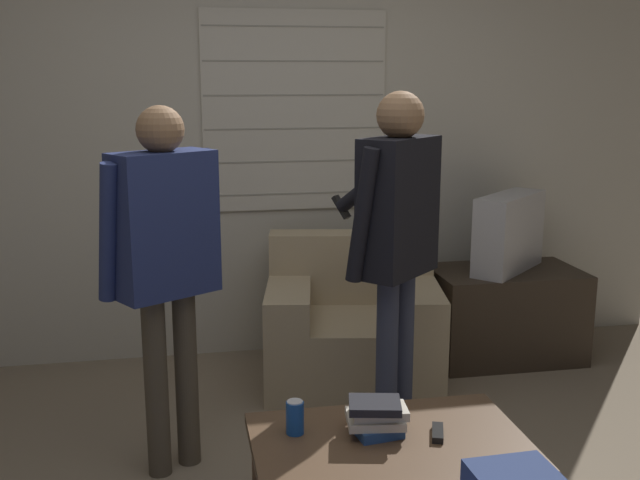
# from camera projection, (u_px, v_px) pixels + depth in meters

# --- Properties ---
(wall_back) EXTENTS (5.20, 0.08, 2.55)m
(wall_back) POSITION_uv_depth(u_px,v_px,m) (268.00, 147.00, 4.52)
(wall_back) COLOR #BCB7A8
(wall_back) RESTS_ON ground_plane
(armchair_beige) EXTENTS (1.08, 0.93, 0.80)m
(armchair_beige) POSITION_uv_depth(u_px,v_px,m) (352.00, 326.00, 4.25)
(armchair_beige) COLOR tan
(armchair_beige) RESTS_ON ground_plane
(coffee_table) EXTENTS (0.99, 0.63, 0.42)m
(coffee_table) POSITION_uv_depth(u_px,v_px,m) (390.00, 450.00, 2.69)
(coffee_table) COLOR brown
(coffee_table) RESTS_ON ground_plane
(tv_stand) EXTENTS (0.89, 0.54, 0.55)m
(tv_stand) POSITION_uv_depth(u_px,v_px,m) (504.00, 314.00, 4.57)
(tv_stand) COLOR #33281E
(tv_stand) RESTS_ON ground_plane
(tv) EXTENTS (0.58, 0.56, 0.46)m
(tv) POSITION_uv_depth(u_px,v_px,m) (508.00, 233.00, 4.46)
(tv) COLOR #B2B2B7
(tv) RESTS_ON tv_stand
(person_left_standing) EXTENTS (0.53, 0.76, 1.59)m
(person_left_standing) POSITION_uv_depth(u_px,v_px,m) (164.00, 248.00, 3.12)
(person_left_standing) COLOR #4C4233
(person_left_standing) RESTS_ON ground_plane
(person_right_standing) EXTENTS (0.49, 0.75, 1.64)m
(person_right_standing) POSITION_uv_depth(u_px,v_px,m) (396.00, 228.00, 3.35)
(person_right_standing) COLOR #33384C
(person_right_standing) RESTS_ON ground_plane
(book_stack) EXTENTS (0.23, 0.21, 0.13)m
(book_stack) POSITION_uv_depth(u_px,v_px,m) (377.00, 416.00, 2.72)
(book_stack) COLOR #284C89
(book_stack) RESTS_ON coffee_table
(soda_can) EXTENTS (0.07, 0.07, 0.13)m
(soda_can) POSITION_uv_depth(u_px,v_px,m) (295.00, 417.00, 2.72)
(soda_can) COLOR #194C9E
(soda_can) RESTS_ON coffee_table
(spare_remote) EXTENTS (0.08, 0.14, 0.02)m
(spare_remote) POSITION_uv_depth(u_px,v_px,m) (438.00, 433.00, 2.71)
(spare_remote) COLOR black
(spare_remote) RESTS_ON coffee_table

